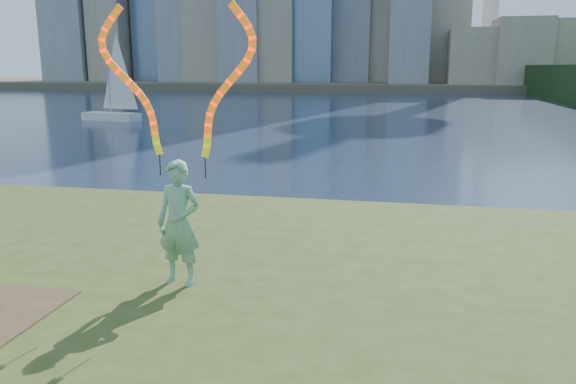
# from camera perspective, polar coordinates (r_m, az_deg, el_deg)

# --- Properties ---
(ground) EXTENTS (320.00, 320.00, 0.00)m
(ground) POSITION_cam_1_polar(r_m,az_deg,el_deg) (9.72, -11.48, -10.75)
(ground) COLOR #17233B
(ground) RESTS_ON ground
(grassy_knoll) EXTENTS (20.00, 18.00, 0.80)m
(grassy_knoll) POSITION_cam_1_polar(r_m,az_deg,el_deg) (7.73, -18.43, -14.80)
(grassy_knoll) COLOR #364518
(grassy_knoll) RESTS_ON ground
(far_shore) EXTENTS (320.00, 40.00, 1.20)m
(far_shore) POSITION_cam_1_polar(r_m,az_deg,el_deg) (103.29, 9.79, 10.68)
(far_shore) COLOR #4C4737
(far_shore) RESTS_ON ground
(woman_with_ribbons) EXTENTS (2.09, 0.52, 4.14)m
(woman_with_ribbons) POSITION_cam_1_polar(r_m,az_deg,el_deg) (7.87, -11.04, 0.48)
(woman_with_ribbons) COLOR #116A2D
(woman_with_ribbons) RESTS_ON grassy_knoll
(sailboat) EXTENTS (4.65, 2.27, 6.99)m
(sailboat) POSITION_cam_1_polar(r_m,az_deg,el_deg) (42.47, -17.34, 8.55)
(sailboat) COLOR silver
(sailboat) RESTS_ON ground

